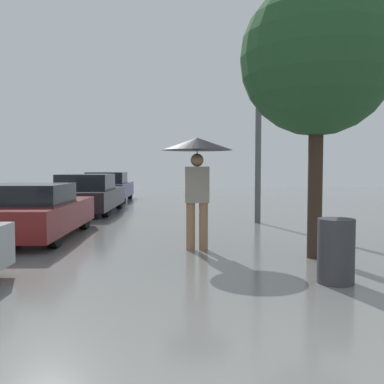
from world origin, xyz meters
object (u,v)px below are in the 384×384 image
object	(u,v)px
pedestrian	(197,158)
street_lamp	(258,125)
tree	(317,59)
trash_bin	(336,251)
parked_car_farthest	(108,187)
parked_car_second	(30,212)
parked_car_third	(88,194)

from	to	relation	value
pedestrian	street_lamp	size ratio (longest dim) A/B	0.46
tree	street_lamp	bearing A→B (deg)	91.80
tree	street_lamp	distance (m)	4.44
pedestrian	tree	xyz separation A→B (m)	(1.88, -0.70, 1.54)
pedestrian	trash_bin	world-z (taller)	pedestrian
tree	trash_bin	bearing A→B (deg)	-97.50
pedestrian	parked_car_farthest	distance (m)	11.95
parked_car_second	parked_car_farthest	world-z (taller)	parked_car_farthest
tree	street_lamp	size ratio (longest dim) A/B	1.02
parked_car_second	tree	world-z (taller)	tree
parked_car_second	street_lamp	world-z (taller)	street_lamp
parked_car_third	tree	world-z (taller)	tree
parked_car_third	trash_bin	world-z (taller)	parked_car_third
parked_car_second	parked_car_third	world-z (taller)	parked_car_third
parked_car_second	parked_car_farthest	bearing A→B (deg)	90.66
parked_car_second	parked_car_third	bearing A→B (deg)	88.84
pedestrian	parked_car_third	xyz separation A→B (m)	(-3.32, 6.38, -1.04)
street_lamp	parked_car_third	bearing A→B (deg)	152.06
parked_car_third	parked_car_farthest	distance (m)	4.99
street_lamp	parked_car_second	bearing A→B (deg)	-156.17
parked_car_second	trash_bin	distance (m)	6.26
parked_car_third	parked_car_farthest	world-z (taller)	parked_car_farthest
parked_car_farthest	street_lamp	distance (m)	9.52
parked_car_third	parked_car_farthest	bearing A→B (deg)	92.47
parked_car_third	parked_car_farthest	size ratio (longest dim) A/B	1.11
parked_car_third	street_lamp	world-z (taller)	street_lamp
tree	parked_car_farthest	bearing A→B (deg)	114.16
pedestrian	trash_bin	size ratio (longest dim) A/B	2.43
trash_bin	parked_car_third	bearing A→B (deg)	120.17
tree	street_lamp	xyz separation A→B (m)	(-0.14, 4.40, -0.60)
street_lamp	trash_bin	distance (m)	6.30
pedestrian	street_lamp	bearing A→B (deg)	64.80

